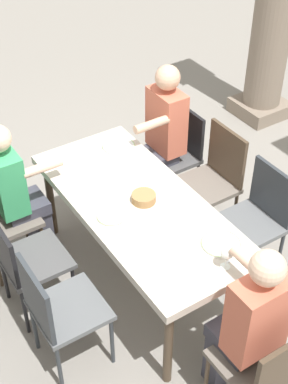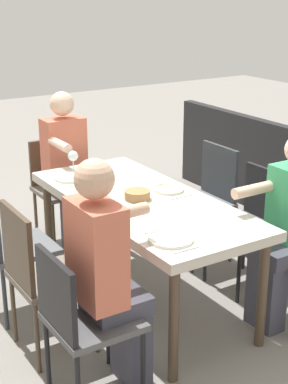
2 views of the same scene
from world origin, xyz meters
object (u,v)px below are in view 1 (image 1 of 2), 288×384
at_px(chair_mid_south, 24,259).
at_px(chair_head_east, 265,366).
at_px(chair_mid_north, 214,176).
at_px(chair_east_south, 57,308).
at_px(chair_west_north, 176,149).
at_px(diner_man_white, 160,135).
at_px(bread_basket, 144,198).
at_px(chair_east_north, 257,215).
at_px(diner_guest_third, 248,323).
at_px(plate_0, 119,146).
at_px(plate_1, 112,216).
at_px(dining_table, 139,210).
at_px(wine_glass_2, 227,254).
at_px(diner_woman_green, 17,191).
at_px(plate_2, 221,244).

relative_size(chair_mid_south, chair_head_east, 1.01).
height_order(chair_mid_north, chair_east_south, chair_mid_north).
relative_size(chair_east_south, chair_head_east, 1.06).
xyz_separation_m(chair_west_north, chair_mid_south, (0.52, -1.64, 0.01)).
height_order(diner_man_white, bread_basket, diner_man_white).
distance_m(chair_east_north, diner_guest_third, 1.16).
relative_size(chair_west_north, plate_0, 3.33).
bearing_deg(plate_1, diner_man_white, 129.27).
bearing_deg(chair_head_east, diner_man_white, 162.28).
height_order(chair_east_south, diner_guest_third, diner_guest_third).
bearing_deg(diner_guest_third, dining_table, -179.85).
bearing_deg(bread_basket, diner_guest_third, -1.72).
xyz_separation_m(plate_1, wine_glass_2, (0.77, 0.35, 0.11)).
distance_m(wine_glass_2, bread_basket, 0.81).
relative_size(dining_table, chair_head_east, 2.14).
distance_m(chair_west_north, diner_woman_green, 1.46).
bearing_deg(wine_glass_2, plate_2, 148.82).
relative_size(diner_man_white, plate_0, 5.13).
bearing_deg(chair_east_north, diner_woman_green, -125.73).
bearing_deg(bread_basket, chair_mid_south, -102.04).
xyz_separation_m(diner_guest_third, plate_1, (-1.13, -0.24, 0.08)).
relative_size(chair_east_south, plate_1, 4.54).
bearing_deg(diner_man_white, wine_glass_2, -19.61).
xyz_separation_m(chair_mid_south, diner_man_white, (-0.52, 1.47, 0.19)).
relative_size(plate_0, wine_glass_2, 1.63).
height_order(chair_mid_north, bread_basket, chair_mid_north).
height_order(plate_1, bread_basket, bread_basket).
bearing_deg(chair_mid_north, wine_glass_2, -35.86).
bearing_deg(chair_east_north, plate_0, -149.65).
distance_m(chair_east_south, wine_glass_2, 1.10).
xyz_separation_m(chair_west_north, bread_basket, (0.70, -0.78, 0.30)).
distance_m(chair_west_north, plate_1, 1.31).
xyz_separation_m(chair_east_north, chair_head_east, (0.99, -0.82, -0.02)).
height_order(chair_east_north, wine_glass_2, wine_glass_2).
relative_size(chair_east_north, bread_basket, 5.28).
height_order(dining_table, chair_head_east, chair_head_east).
bearing_deg(chair_west_north, plate_2, -24.33).
bearing_deg(plate_2, dining_table, -160.86).
relative_size(chair_mid_north, plate_0, 3.64).
bearing_deg(diner_guest_third, plate_0, 172.87).
bearing_deg(chair_mid_north, diner_man_white, -161.22).
relative_size(chair_head_east, diner_woman_green, 0.68).
relative_size(chair_mid_north, plate_2, 3.69).
distance_m(chair_head_east, plate_2, 0.79).
relative_size(diner_woman_green, plate_1, 6.24).
xyz_separation_m(chair_west_north, chair_mid_north, (0.52, 0.01, 0.04)).
distance_m(diner_guest_third, plate_2, 0.57).
relative_size(chair_mid_south, chair_east_north, 0.97).
bearing_deg(chair_east_south, dining_table, 112.83).
height_order(chair_mid_south, diner_guest_third, diner_guest_third).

